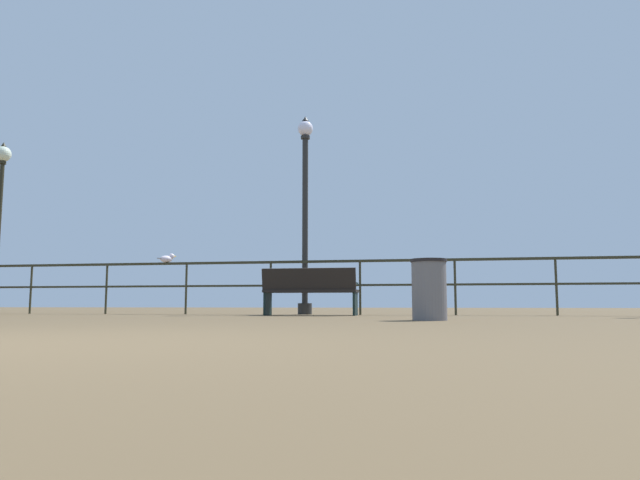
{
  "coord_description": "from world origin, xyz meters",
  "views": [
    {
      "loc": [
        2.23,
        -2.51,
        0.21
      ],
      "look_at": [
        0.2,
        8.01,
        1.39
      ],
      "focal_mm": 32.63,
      "sensor_mm": 36.0,
      "label": 1
    }
  ],
  "objects_px": {
    "lamppost_center": "(305,202)",
    "trash_bin": "(429,289)",
    "lamppost_left": "(0,200)",
    "seagull_on_rail": "(167,258)",
    "bench_near_left": "(310,289)"
  },
  "relations": [
    {
      "from": "lamppost_center",
      "to": "trash_bin",
      "type": "relative_size",
      "value": 5.22
    },
    {
      "from": "lamppost_center",
      "to": "trash_bin",
      "type": "bearing_deg",
      "value": -57.42
    },
    {
      "from": "lamppost_left",
      "to": "seagull_on_rail",
      "type": "bearing_deg",
      "value": -3.28
    },
    {
      "from": "bench_near_left",
      "to": "seagull_on_rail",
      "type": "distance_m",
      "value": 3.33
    },
    {
      "from": "bench_near_left",
      "to": "lamppost_left",
      "type": "xyz_separation_m",
      "value": [
        -7.34,
        1.05,
        2.06
      ]
    },
    {
      "from": "lamppost_left",
      "to": "trash_bin",
      "type": "relative_size",
      "value": 5.01
    },
    {
      "from": "seagull_on_rail",
      "to": "bench_near_left",
      "type": "bearing_deg",
      "value": -14.39
    },
    {
      "from": "bench_near_left",
      "to": "trash_bin",
      "type": "distance_m",
      "value": 3.49
    },
    {
      "from": "lamppost_left",
      "to": "trash_bin",
      "type": "height_order",
      "value": "lamppost_left"
    },
    {
      "from": "lamppost_center",
      "to": "seagull_on_rail",
      "type": "relative_size",
      "value": 11.99
    },
    {
      "from": "lamppost_left",
      "to": "lamppost_center",
      "type": "bearing_deg",
      "value": 0.0
    },
    {
      "from": "bench_near_left",
      "to": "lamppost_center",
      "type": "xyz_separation_m",
      "value": [
        -0.32,
        1.05,
        1.77
      ]
    },
    {
      "from": "lamppost_left",
      "to": "lamppost_center",
      "type": "distance_m",
      "value": 7.03
    },
    {
      "from": "trash_bin",
      "to": "lamppost_center",
      "type": "bearing_deg",
      "value": 122.58
    },
    {
      "from": "lamppost_center",
      "to": "trash_bin",
      "type": "height_order",
      "value": "lamppost_center"
    }
  ]
}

